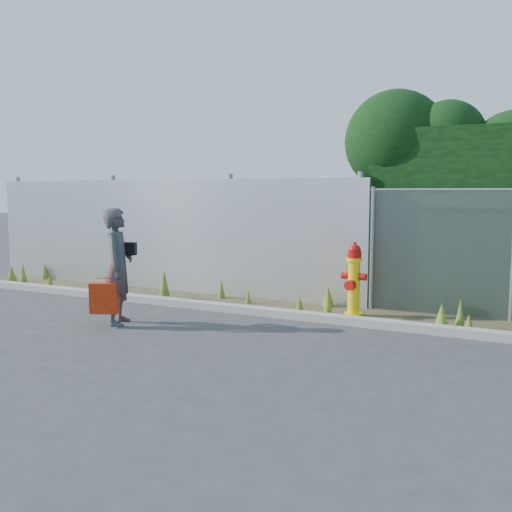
% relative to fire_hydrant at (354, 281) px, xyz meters
% --- Properties ---
extents(ground, '(80.00, 80.00, 0.00)m').
position_rel_fire_hydrant_xyz_m(ground, '(-0.95, -2.34, -0.58)').
color(ground, '#353538').
rests_on(ground, ground).
extents(curb, '(16.00, 0.22, 0.12)m').
position_rel_fire_hydrant_xyz_m(curb, '(-0.95, -0.54, -0.52)').
color(curb, gray).
rests_on(curb, ground).
extents(weed_strip, '(16.00, 1.32, 0.54)m').
position_rel_fire_hydrant_xyz_m(weed_strip, '(-0.85, 0.07, -0.46)').
color(weed_strip, '#423B26').
rests_on(weed_strip, ground).
extents(corrugated_fence, '(8.50, 0.21, 2.30)m').
position_rel_fire_hydrant_xyz_m(corrugated_fence, '(-4.20, 0.67, 0.53)').
color(corrugated_fence, silver).
rests_on(corrugated_fence, ground).
extents(fire_hydrant, '(0.40, 0.36, 1.19)m').
position_rel_fire_hydrant_xyz_m(fire_hydrant, '(0.00, 0.00, 0.00)').
color(fire_hydrant, yellow).
rests_on(fire_hydrant, ground).
extents(woman, '(0.64, 0.75, 1.73)m').
position_rel_fire_hydrant_xyz_m(woman, '(-2.99, -2.03, 0.29)').
color(woman, '#0E5C5C').
rests_on(woman, ground).
extents(red_tote_bag, '(0.41, 0.15, 0.53)m').
position_rel_fire_hydrant_xyz_m(red_tote_bag, '(-3.05, -2.29, -0.15)').
color(red_tote_bag, '#A51909').
extents(black_shoulder_bag, '(0.26, 0.11, 0.19)m').
position_rel_fire_hydrant_xyz_m(black_shoulder_bag, '(-2.92, -1.90, 0.55)').
color(black_shoulder_bag, black).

